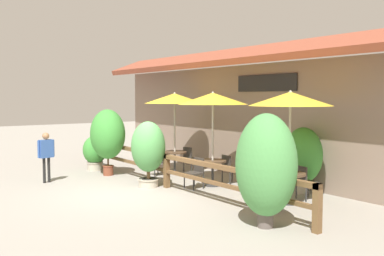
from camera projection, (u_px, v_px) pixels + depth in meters
The scene contains 21 objects.
ground_plane at pixel (134, 192), 11.55m from camera, with size 60.00×60.00×0.00m, color gray.
building_facade at pixel (245, 110), 13.86m from camera, with size 14.28×1.49×4.23m.
patio_railing at pixel (167, 163), 12.13m from camera, with size 10.40×0.14×0.95m.
patio_umbrella_near at pixel (175, 99), 14.23m from camera, with size 2.01×2.01×2.73m.
dining_table_near at pixel (175, 156), 14.37m from camera, with size 0.80×0.80×0.75m.
chair_near_streetside at pixel (158, 161), 14.04m from camera, with size 0.43×0.43×0.86m.
chair_near_wallside at pixel (190, 158), 14.75m from camera, with size 0.48×0.48×0.86m.
patio_umbrella_middle at pixel (213, 99), 12.25m from camera, with size 2.01×2.01×2.73m.
dining_table_middle at pixel (213, 166), 12.39m from camera, with size 0.80×0.80×0.75m.
chair_middle_streetside at pixel (196, 171), 12.05m from camera, with size 0.46×0.46×0.86m.
chair_middle_wallside at pixel (229, 167), 12.71m from camera, with size 0.45×0.45×0.86m.
patio_umbrella_far at pixel (290, 99), 10.16m from camera, with size 2.01×2.01×2.73m.
dining_table_far at pixel (289, 179), 10.30m from camera, with size 0.80×0.80×0.75m.
chair_far_streetside at pixel (273, 188), 9.88m from camera, with size 0.45×0.45×0.86m.
chair_far_wallside at pixel (305, 181), 10.69m from camera, with size 0.50×0.50×0.86m.
potted_plant_broad_leaf at pixel (266, 166), 8.37m from camera, with size 1.27×1.14×2.26m.
potted_plant_corner_fern at pixel (95, 152), 15.04m from camera, with size 0.91×0.82×1.21m.
potted_plant_tall_tropical at pixel (108, 135), 14.01m from camera, with size 1.24×1.12×2.18m.
potted_plant_small_flowering at pixel (148, 149), 12.20m from camera, with size 1.06×0.95×1.88m.
potted_plant_entrance_palm at pixel (303, 156), 11.38m from camera, with size 1.05×0.95×1.78m.
pedestrian at pixel (46, 151), 12.82m from camera, with size 0.25×0.53×1.52m.
Camera 1 is at (10.04, -5.62, 2.57)m, focal length 40.00 mm.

